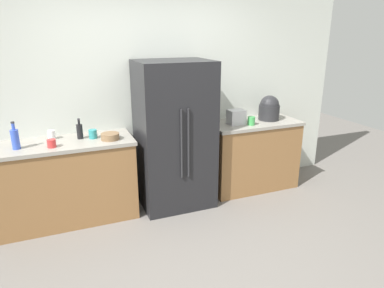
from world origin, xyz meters
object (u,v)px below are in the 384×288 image
Objects in this scene: refrigerator at (175,135)px; bottle_a at (15,139)px; cup_a at (52,143)px; bowl_a at (110,136)px; cup_c at (93,134)px; toaster at (236,117)px; cup_d at (51,135)px; cup_b at (251,121)px; rice_cooker at (269,109)px; bottle_b at (80,131)px.

refrigerator is 1.68m from bottle_a.
cup_a is 0.44× the size of bowl_a.
refrigerator reaches higher than cup_c.
toaster is at bearing 2.37° from bowl_a.
bottle_a is at bearing -179.15° from toaster.
toaster is 1.75m from cup_c.
refrigerator reaches higher than bottle_a.
cup_c reaches higher than cup_a.
cup_d is (-0.42, 0.14, 0.00)m from cup_c.
bottle_a is at bearing -145.75° from cup_d.
cup_d is at bearing 156.58° from bowl_a.
toaster is 0.19m from cup_b.
toaster is 0.72× the size of bottle_a.
toaster reaches higher than cup_a.
bowl_a is (-1.74, 0.04, -0.02)m from cup_b.
cup_a is at bearing -179.83° from cup_b.
bottle_a is 3.26× the size of cup_a.
refrigerator reaches higher than cup_a.
cup_c and cup_d have the same top height.
bottle_a is (-1.67, -0.01, 0.16)m from refrigerator.
bowl_a is (-1.58, -0.07, -0.06)m from toaster.
bottle_a reaches higher than cup_a.
rice_cooker is 0.40m from cup_b.
cup_c is (0.75, 0.09, -0.06)m from bottle_a.
bowl_a is at bearing -177.63° from toaster.
bottle_b is at bearing 178.79° from rice_cooker.
cup_a is (-0.29, -0.20, -0.04)m from bottle_b.
bottle_b is at bearing 173.74° from refrigerator.
refrigerator is 1.00m from cup_b.
bottle_a is 2.89× the size of cup_d.
bottle_b reaches higher than cup_a.
bottle_a reaches higher than bowl_a.
cup_b is at bearing -33.91° from toaster.
toaster is at bearing -175.56° from rice_cooker.
cup_b is 0.53× the size of bowl_a.
cup_c is 0.20m from bowl_a.
cup_d is at bearing 161.15° from bottle_b.
toaster is 2.34× the size of cup_a.
refrigerator is 1.36m from rice_cooker.
cup_b is at bearing -4.71° from refrigerator.
bottle_b is 0.36m from cup_a.
bowl_a is (0.92, -0.03, -0.07)m from bottle_a.
cup_b is 2.34m from cup_d.
cup_a is 2.33m from cup_b.
bottle_b is at bearing 11.59° from bottle_a.
cup_a is (-2.68, -0.15, -0.11)m from rice_cooker.
cup_b is (0.99, -0.08, 0.10)m from refrigerator.
toaster is at bearing 2.98° from cup_a.
cup_b is at bearing -1.49° from bottle_a.
bottle_a is at bearing 166.97° from cup_a.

